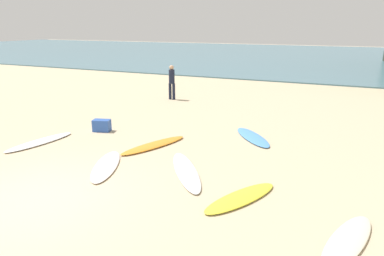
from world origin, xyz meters
name	(u,v)px	position (x,y,z in m)	size (l,w,h in m)	color
ground_plane	(36,199)	(0.00, 0.00, 0.00)	(120.00, 120.00, 0.00)	#C6B28E
ocean_water	(294,55)	(0.00, 37.54, 0.04)	(120.00, 40.00, 0.08)	slate
surfboard_0	(253,137)	(3.15, 5.86, 0.04)	(0.60, 2.12, 0.08)	#5193E0
surfboard_1	(241,198)	(3.94, 1.75, 0.04)	(0.56, 2.04, 0.08)	yellow
surfboard_2	(106,166)	(0.28, 2.01, 0.04)	(0.59, 2.12, 0.07)	silver
surfboard_3	(186,171)	(2.31, 2.54, 0.04)	(0.52, 2.54, 0.08)	white
surfboard_4	(154,145)	(0.62, 3.88, 0.04)	(0.51, 2.37, 0.09)	orange
surfboard_5	(40,142)	(-2.77, 2.73, 0.04)	(0.54, 2.28, 0.08)	white
surfboard_6	(348,241)	(6.02, 1.00, 0.04)	(0.52, 2.00, 0.08)	beige
beachgoer_near	(172,81)	(-1.97, 10.19, 0.92)	(0.34, 0.28, 1.66)	#191E33
beach_cooler	(102,125)	(-1.79, 4.53, 0.20)	(0.58, 0.33, 0.40)	#2D56B2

